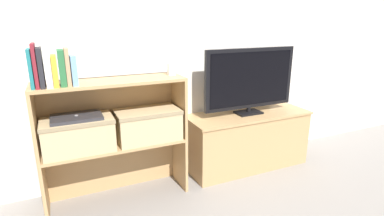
{
  "coord_description": "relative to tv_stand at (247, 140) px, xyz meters",
  "views": [
    {
      "loc": [
        -0.9,
        -1.83,
        1.25
      ],
      "look_at": [
        0.0,
        0.15,
        0.61
      ],
      "focal_mm": 28.0,
      "sensor_mm": 36.0,
      "label": 1
    }
  ],
  "objects": [
    {
      "name": "bookshelf_upper_tier",
      "position": [
        -1.13,
        0.02,
        0.47
      ],
      "size": [
        0.97,
        0.3,
        0.45
      ],
      "color": "tan",
      "rests_on": "bookshelf_lower_tier"
    },
    {
      "name": "tv",
      "position": [
        0.0,
        -0.0,
        0.54
      ],
      "size": [
        0.83,
        0.14,
        0.55
      ],
      "color": "black",
      "rests_on": "tv_stand"
    },
    {
      "name": "book_forest",
      "position": [
        -1.42,
        -0.09,
        0.74
      ],
      "size": [
        0.04,
        0.14,
        0.21
      ],
      "color": "#286638",
      "rests_on": "bookshelf_upper_tier"
    },
    {
      "name": "bookshelf_lower_tier",
      "position": [
        -1.13,
        0.02,
        0.03
      ],
      "size": [
        0.97,
        0.3,
        0.43
      ],
      "color": "tan",
      "rests_on": "ground_plane"
    },
    {
      "name": "book_maroon",
      "position": [
        -1.56,
        -0.09,
        0.76
      ],
      "size": [
        0.02,
        0.15,
        0.25
      ],
      "color": "maroon",
      "rests_on": "bookshelf_upper_tier"
    },
    {
      "name": "book_skyblue",
      "position": [
        -1.35,
        -0.09,
        0.72
      ],
      "size": [
        0.03,
        0.15,
        0.18
      ],
      "color": "#709ECC",
      "rests_on": "bookshelf_upper_tier"
    },
    {
      "name": "baby_monitor",
      "position": [
        -0.71,
        -0.04,
        0.67
      ],
      "size": [
        0.05,
        0.04,
        0.12
      ],
      "color": "white",
      "rests_on": "bookshelf_upper_tier"
    },
    {
      "name": "wall_back",
      "position": [
        -0.55,
        0.23,
        0.96
      ],
      "size": [
        10.0,
        0.05,
        2.4
      ],
      "color": "silver",
      "rests_on": "ground_plane"
    },
    {
      "name": "book_charcoal",
      "position": [
        -1.53,
        -0.09,
        0.74
      ],
      "size": [
        0.03,
        0.15,
        0.23
      ],
      "color": "#232328",
      "rests_on": "bookshelf_upper_tier"
    },
    {
      "name": "book_tan",
      "position": [
        -1.39,
        -0.09,
        0.74
      ],
      "size": [
        0.02,
        0.13,
        0.22
      ],
      "color": "tan",
      "rests_on": "bookshelf_upper_tier"
    },
    {
      "name": "laptop",
      "position": [
        -1.37,
        -0.06,
        0.41
      ],
      "size": [
        0.31,
        0.22,
        0.02
      ],
      "color": "#2D2D33",
      "rests_on": "storage_basket_left"
    },
    {
      "name": "storage_basket_right",
      "position": [
        -0.9,
        -0.06,
        0.3
      ],
      "size": [
        0.45,
        0.27,
        0.22
      ],
      "color": "tan",
      "rests_on": "bookshelf_lower_tier"
    },
    {
      "name": "storage_basket_left",
      "position": [
        -1.37,
        -0.06,
        0.3
      ],
      "size": [
        0.45,
        0.27,
        0.22
      ],
      "color": "tan",
      "rests_on": "bookshelf_lower_tier"
    },
    {
      "name": "book_teal",
      "position": [
        -1.58,
        -0.09,
        0.74
      ],
      "size": [
        0.02,
        0.14,
        0.22
      ],
      "color": "#1E7075",
      "rests_on": "bookshelf_upper_tier"
    },
    {
      "name": "tv_stand",
      "position": [
        0.0,
        0.0,
        0.0
      ],
      "size": [
        1.07,
        0.4,
        0.49
      ],
      "color": "tan",
      "rests_on": "ground_plane"
    },
    {
      "name": "book_ivory",
      "position": [
        -1.49,
        -0.09,
        0.72
      ],
      "size": [
        0.03,
        0.16,
        0.17
      ],
      "color": "silver",
      "rests_on": "bookshelf_upper_tier"
    },
    {
      "name": "ground_plane",
      "position": [
        -0.55,
        -0.19,
        -0.24
      ],
      "size": [
        16.0,
        16.0,
        0.0
      ],
      "primitive_type": "plane",
      "color": "gray"
    },
    {
      "name": "book_mustard",
      "position": [
        -1.46,
        -0.09,
        0.72
      ],
      "size": [
        0.03,
        0.14,
        0.18
      ],
      "color": "gold",
      "rests_on": "bookshelf_upper_tier"
    }
  ]
}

